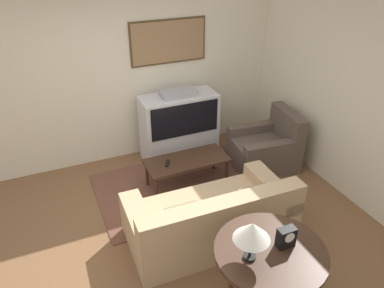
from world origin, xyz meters
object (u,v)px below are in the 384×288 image
console_table (270,256)px  table_lamp (252,232)px  mantel_clock (286,237)px  coffee_table (187,162)px  tv (179,126)px  armchair (266,149)px  couch (211,220)px

console_table → table_lamp: (-0.22, 0.01, 0.37)m
table_lamp → mantel_clock: 0.42m
console_table → coffee_table: bearing=87.0°
tv → coffee_table: bearing=-104.2°
coffee_table → table_lamp: bearing=-98.7°
tv → console_table: tv is taller
console_table → mantel_clock: bearing=1.7°
tv → coffee_table: (-0.20, -0.78, -0.16)m
table_lamp → coffee_table: bearing=81.3°
tv → table_lamp: (-0.53, -2.98, 0.54)m
coffee_table → mantel_clock: mantel_clock is taller
tv → armchair: tv is taller
couch → mantel_clock: bearing=101.3°
armchair → console_table: bearing=-27.0°
table_lamp → mantel_clock: (0.37, -0.00, -0.20)m
mantel_clock → couch: bearing=100.1°
coffee_table → table_lamp: (-0.34, -2.20, 0.70)m
console_table → tv: bearing=84.0°
tv → console_table: 3.01m
table_lamp → couch: bearing=80.7°
couch → mantel_clock: mantel_clock is taller
coffee_table → console_table: (-0.12, -2.20, 0.33)m
table_lamp → tv: bearing=79.9°
armchair → table_lamp: size_ratio=2.59×
couch → armchair: (1.49, 1.12, 0.01)m
armchair → coffee_table: armchair is taller
coffee_table → mantel_clock: bearing=-89.2°
console_table → mantel_clock: size_ratio=5.18×
table_lamp → armchair: bearing=52.9°
coffee_table → mantel_clock: (0.03, -2.20, 0.50)m
couch → table_lamp: table_lamp is taller
console_table → mantel_clock: 0.23m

